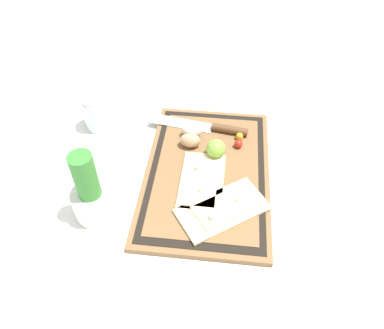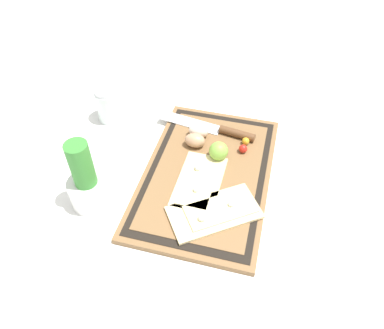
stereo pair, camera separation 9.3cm
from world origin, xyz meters
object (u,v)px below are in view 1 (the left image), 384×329
at_px(pizza_slice_near, 224,208).
at_px(egg_pink, 192,131).
at_px(cherry_tomato_red, 238,144).
at_px(knife, 214,127).
at_px(herb_pot, 91,195).
at_px(lime, 216,149).
at_px(egg_brown, 190,140).
at_px(sauce_jar, 97,114).
at_px(cherry_tomato_yellow, 239,136).
at_px(pizza_slice_far, 202,181).

bearing_deg(pizza_slice_near, egg_pink, 22.31).
relative_size(pizza_slice_near, cherry_tomato_red, 10.15).
relative_size(knife, herb_pot, 1.54).
xyz_separation_m(pizza_slice_near, lime, (0.17, 0.03, 0.02)).
relative_size(egg_pink, lime, 1.11).
bearing_deg(egg_brown, sauce_jar, 74.95).
distance_m(pizza_slice_near, cherry_tomato_yellow, 0.25).
distance_m(knife, sauce_jar, 0.33).
xyz_separation_m(knife, sauce_jar, (0.00, 0.33, 0.02)).
bearing_deg(cherry_tomato_yellow, cherry_tomato_red, 176.49).
relative_size(pizza_slice_far, egg_brown, 3.36).
relative_size(egg_pink, herb_pot, 0.30).
bearing_deg(sauce_jar, pizza_slice_far, -122.32).
height_order(pizza_slice_far, knife, pizza_slice_far).
xyz_separation_m(egg_pink, herb_pot, (-0.27, 0.20, 0.03)).
distance_m(pizza_slice_far, cherry_tomato_yellow, 0.19).
xyz_separation_m(cherry_tomato_yellow, sauce_jar, (0.03, 0.40, 0.02)).
bearing_deg(lime, knife, 6.56).
relative_size(pizza_slice_near, pizza_slice_far, 1.23).
height_order(pizza_slice_near, herb_pot, herb_pot).
xyz_separation_m(knife, herb_pot, (-0.30, 0.25, 0.04)).
distance_m(lime, cherry_tomato_yellow, 0.09).
relative_size(knife, sauce_jar, 2.79).
height_order(egg_pink, herb_pot, herb_pot).
xyz_separation_m(pizza_slice_far, egg_pink, (0.17, 0.04, 0.01)).
bearing_deg(knife, herb_pot, 140.18).
bearing_deg(egg_pink, lime, -134.83).
distance_m(egg_pink, cherry_tomato_red, 0.13).
bearing_deg(lime, pizza_slice_near, -170.14).
bearing_deg(herb_pot, lime, -52.68).
distance_m(cherry_tomato_yellow, sauce_jar, 0.41).
bearing_deg(knife, egg_brown, 141.19).
height_order(pizza_slice_far, cherry_tomato_red, pizza_slice_far).
height_order(cherry_tomato_red, cherry_tomato_yellow, cherry_tomato_red).
relative_size(pizza_slice_near, sauce_jar, 2.22).
relative_size(pizza_slice_near, knife, 0.80).
bearing_deg(egg_pink, pizza_slice_far, -165.63).
distance_m(herb_pot, sauce_jar, 0.32).
xyz_separation_m(lime, sauce_jar, (0.10, 0.34, 0.00)).
bearing_deg(knife, cherry_tomato_yellow, -113.35).
bearing_deg(egg_brown, egg_pink, -0.06).
height_order(pizza_slice_far, egg_pink, egg_pink).
xyz_separation_m(egg_pink, cherry_tomato_yellow, (0.00, -0.13, -0.01)).
height_order(egg_pink, cherry_tomato_red, egg_pink).
xyz_separation_m(egg_brown, lime, (-0.03, -0.07, 0.01)).
bearing_deg(pizza_slice_near, cherry_tomato_red, -7.48).
distance_m(pizza_slice_far, herb_pot, 0.26).
xyz_separation_m(pizza_slice_far, lime, (0.10, -0.03, 0.02)).
height_order(egg_brown, egg_pink, same).
distance_m(pizza_slice_near, egg_pink, 0.26).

